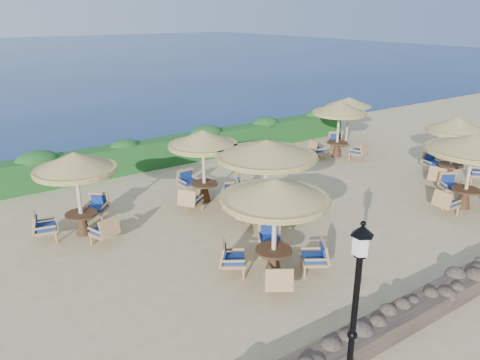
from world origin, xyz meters
TOP-DOWN VIEW (x-y plane):
  - ground at (0.00, 0.00)m, footprint 120.00×120.00m
  - hedge at (0.00, 7.20)m, footprint 18.00×0.90m
  - stone_wall at (0.00, -6.20)m, footprint 15.00×0.65m
  - lamp_post at (-4.80, -6.80)m, footprint 0.44×0.44m
  - extra_parasol at (7.80, 5.20)m, footprint 2.30×2.30m
  - cafe_set_0 at (-3.41, -2.86)m, footprint 2.79×2.79m
  - cafe_set_1 at (-1.35, 0.19)m, footprint 3.34×3.34m
  - cafe_set_2 at (4.81, -3.21)m, footprint 3.16×3.16m
  - cafe_set_3 at (-6.85, 2.28)m, footprint 2.68×2.72m
  - cafe_set_4 at (-2.38, 2.47)m, footprint 2.77×2.66m
  - cafe_set_5 at (5.62, 3.75)m, footprint 2.70×2.72m
  - cafe_set_6 at (6.92, -1.28)m, footprint 2.64×2.71m

SIDE VIEW (x-z plane):
  - ground at x=0.00m, z-range 0.00..0.00m
  - stone_wall at x=0.00m, z-range 0.00..0.44m
  - hedge at x=0.00m, z-range 0.00..1.20m
  - lamp_post at x=-4.80m, z-range -0.10..3.21m
  - cafe_set_6 at x=6.92m, z-range 0.46..3.11m
  - cafe_set_0 at x=-3.41m, z-range 0.49..3.15m
  - cafe_set_3 at x=-6.85m, z-range 0.50..3.15m
  - cafe_set_4 at x=-2.38m, z-range 0.50..3.16m
  - cafe_set_5 at x=5.62m, z-range 0.51..3.16m
  - cafe_set_1 at x=-1.35m, z-range 0.61..3.27m
  - cafe_set_2 at x=4.81m, z-range 0.66..3.31m
  - extra_parasol at x=7.80m, z-range 0.97..3.37m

